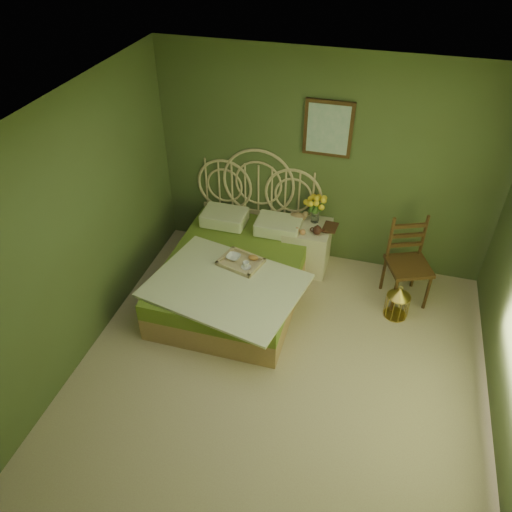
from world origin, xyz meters
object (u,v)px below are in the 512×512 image
(bed, at_px, (236,270))
(chair, at_px, (410,256))
(nightstand, at_px, (308,241))
(birdcage, at_px, (398,303))

(bed, bearing_deg, chair, 14.10)
(nightstand, height_order, birdcage, nightstand)
(bed, xyz_separation_m, birdcage, (1.85, 0.08, -0.11))
(nightstand, xyz_separation_m, chair, (1.21, -0.23, 0.20))
(bed, distance_m, chair, 1.99)
(chair, relative_size, birdcage, 2.61)
(chair, bearing_deg, birdcage, -120.58)
(chair, xyz_separation_m, birdcage, (-0.06, -0.40, -0.37))
(chair, bearing_deg, bed, 171.65)
(nightstand, height_order, chair, nightstand)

